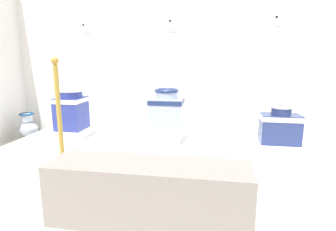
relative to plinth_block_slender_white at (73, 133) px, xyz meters
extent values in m
cube|color=white|center=(1.16, 0.56, 1.31)|extent=(4.48, 0.06, 2.95)
cube|color=white|center=(1.16, 0.02, -0.11)|extent=(3.52, 0.99, 0.11)
cube|color=white|center=(0.00, 0.00, 0.00)|extent=(0.31, 0.38, 0.11)
cube|color=#2D3A96|center=(0.00, 0.00, 0.25)|extent=(0.30, 0.32, 0.38)
cube|color=white|center=(0.00, 0.00, 0.40)|extent=(0.31, 0.33, 0.05)
cylinder|color=#2D3A96|center=(0.00, 0.00, 0.48)|extent=(0.28, 0.28, 0.08)
torus|color=white|center=(0.00, 0.00, 0.52)|extent=(0.30, 0.30, 0.04)
cube|color=white|center=(1.14, 0.02, 0.02)|extent=(0.32, 0.38, 0.16)
cube|color=#AEBCE5|center=(1.14, 0.02, 0.27)|extent=(0.36, 0.29, 0.34)
cube|color=navy|center=(1.14, 0.02, 0.41)|extent=(0.37, 0.30, 0.05)
cylinder|color=#AEBCE5|center=(1.14, 0.02, 0.49)|extent=(0.24, 0.24, 0.09)
torus|color=navy|center=(1.14, 0.02, 0.53)|extent=(0.27, 0.27, 0.04)
cube|color=white|center=(2.35, 0.00, -0.03)|extent=(0.38, 0.39, 0.06)
cube|color=navy|center=(2.35, 0.00, 0.16)|extent=(0.40, 0.25, 0.31)
cube|color=white|center=(2.35, 0.00, 0.27)|extent=(0.40, 0.25, 0.05)
cylinder|color=navy|center=(2.35, 0.00, 0.35)|extent=(0.20, 0.20, 0.08)
torus|color=white|center=(2.35, 0.00, 0.39)|extent=(0.22, 0.22, 0.04)
cube|color=white|center=(-0.01, 0.53, 1.27)|extent=(0.11, 0.01, 0.12)
cube|color=slate|center=(-0.04, 0.53, 1.30)|extent=(0.02, 0.01, 0.02)
cube|color=white|center=(1.13, 0.53, 1.28)|extent=(0.10, 0.01, 0.15)
cube|color=#386BAD|center=(1.09, 0.53, 1.33)|extent=(0.02, 0.01, 0.02)
cube|color=white|center=(2.36, 0.53, 1.31)|extent=(0.09, 0.01, 0.12)
cube|color=#5B9E4C|center=(2.33, 0.53, 1.35)|extent=(0.02, 0.01, 0.02)
cylinder|color=navy|center=(-0.76, 0.22, -0.15)|extent=(0.13, 0.13, 0.03)
ellipsoid|color=silver|center=(-0.76, 0.22, -0.04)|extent=(0.24, 0.24, 0.20)
cylinder|color=silver|center=(-0.76, 0.22, 0.12)|extent=(0.14, 0.14, 0.10)
torus|color=navy|center=(-0.76, 0.22, 0.17)|extent=(0.18, 0.18, 0.02)
cylinder|color=#B69137|center=(0.35, -0.83, -0.16)|extent=(0.27, 0.27, 0.02)
cylinder|color=#B69137|center=(0.35, -0.83, 0.34)|extent=(0.04, 0.04, 0.97)
sphere|color=#B69137|center=(0.35, -0.83, 0.86)|extent=(0.06, 0.06, 0.06)
cube|color=gray|center=(1.27, -1.37, 0.03)|extent=(1.28, 0.36, 0.40)
camera|label=1|loc=(1.67, -2.96, 0.88)|focal=29.55mm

